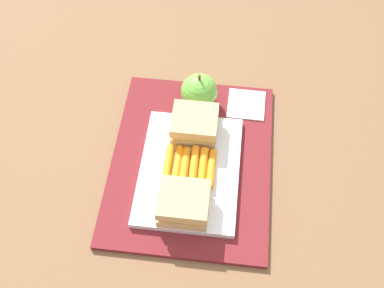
# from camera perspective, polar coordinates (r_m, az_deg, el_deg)

# --- Properties ---
(ground_plane) EXTENTS (2.40, 2.40, 0.00)m
(ground_plane) POSITION_cam_1_polar(r_m,az_deg,el_deg) (0.85, -0.10, -2.27)
(ground_plane) COLOR brown
(lunchbag_mat) EXTENTS (0.36, 0.28, 0.01)m
(lunchbag_mat) POSITION_cam_1_polar(r_m,az_deg,el_deg) (0.85, -0.10, -2.09)
(lunchbag_mat) COLOR maroon
(lunchbag_mat) RESTS_ON ground_plane
(food_tray) EXTENTS (0.23, 0.17, 0.01)m
(food_tray) POSITION_cam_1_polar(r_m,az_deg,el_deg) (0.82, -0.30, -3.16)
(food_tray) COLOR white
(food_tray) RESTS_ON lunchbag_mat
(sandwich_half_left) EXTENTS (0.07, 0.08, 0.04)m
(sandwich_half_left) POSITION_cam_1_polar(r_m,az_deg,el_deg) (0.76, -1.00, -7.12)
(sandwich_half_left) COLOR tan
(sandwich_half_left) RESTS_ON food_tray
(sandwich_half_right) EXTENTS (0.07, 0.08, 0.04)m
(sandwich_half_right) POSITION_cam_1_polar(r_m,az_deg,el_deg) (0.84, 0.32, 2.35)
(sandwich_half_right) COLOR tan
(sandwich_half_right) RESTS_ON food_tray
(carrot_sticks_bundle) EXTENTS (0.08, 0.09, 0.02)m
(carrot_sticks_bundle) POSITION_cam_1_polar(r_m,az_deg,el_deg) (0.81, -0.30, -2.73)
(carrot_sticks_bundle) COLOR orange
(carrot_sticks_bundle) RESTS_ON food_tray
(apple) EXTENTS (0.07, 0.07, 0.08)m
(apple) POSITION_cam_1_polar(r_m,az_deg,el_deg) (0.89, 0.63, 6.30)
(apple) COLOR #66B742
(apple) RESTS_ON lunchbag_mat
(paper_napkin) EXTENTS (0.07, 0.07, 0.00)m
(paper_napkin) POSITION_cam_1_polar(r_m,az_deg,el_deg) (0.92, 6.52, 4.73)
(paper_napkin) COLOR white
(paper_napkin) RESTS_ON lunchbag_mat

